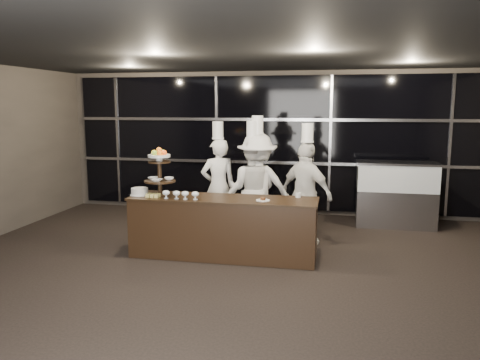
% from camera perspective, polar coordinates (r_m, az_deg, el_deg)
% --- Properties ---
extents(room, '(10.00, 10.00, 10.00)m').
position_cam_1_polar(room, '(5.08, -3.50, 0.06)').
color(room, black).
rests_on(room, ground).
extents(window_wall, '(8.60, 0.10, 2.80)m').
position_cam_1_polar(window_wall, '(9.90, 3.95, 4.50)').
color(window_wall, black).
rests_on(window_wall, ground).
extents(buffet_counter, '(2.84, 0.74, 0.92)m').
position_cam_1_polar(buffet_counter, '(7.14, -2.06, -5.75)').
color(buffet_counter, black).
rests_on(buffet_counter, ground).
extents(display_stand, '(0.48, 0.48, 0.74)m').
position_cam_1_polar(display_stand, '(7.27, -9.79, 1.40)').
color(display_stand, black).
rests_on(display_stand, buffet_counter).
extents(compotes, '(0.56, 0.11, 0.12)m').
position_cam_1_polar(compotes, '(6.98, -7.25, -1.66)').
color(compotes, silver).
rests_on(compotes, buffet_counter).
extents(layer_cake, '(0.30, 0.30, 0.11)m').
position_cam_1_polar(layer_cake, '(7.40, -12.14, -1.40)').
color(layer_cake, white).
rests_on(layer_cake, buffet_counter).
extents(pastry_squares, '(0.20, 0.13, 0.05)m').
position_cam_1_polar(pastry_squares, '(7.20, -10.55, -1.85)').
color(pastry_squares, '#E9DD72').
rests_on(pastry_squares, buffet_counter).
extents(small_plate, '(0.20, 0.20, 0.05)m').
position_cam_1_polar(small_plate, '(6.82, 2.81, -2.42)').
color(small_plate, white).
rests_on(small_plate, buffet_counter).
extents(chef_cup, '(0.08, 0.08, 0.07)m').
position_cam_1_polar(chef_cup, '(7.11, 7.10, -1.85)').
color(chef_cup, white).
rests_on(chef_cup, buffet_counter).
extents(display_case, '(1.47, 0.64, 1.24)m').
position_cam_1_polar(display_case, '(9.36, 18.48, -1.27)').
color(display_case, '#A5A5AA').
rests_on(display_case, ground).
extents(chef_a, '(0.75, 0.67, 2.02)m').
position_cam_1_polar(chef_a, '(8.32, -2.66, -0.66)').
color(chef_a, white).
rests_on(chef_a, ground).
extents(chef_b, '(0.89, 0.72, 2.04)m').
position_cam_1_polar(chef_b, '(7.96, 1.48, -1.11)').
color(chef_b, silver).
rests_on(chef_b, ground).
extents(chef_c, '(1.34, 1.02, 2.13)m').
position_cam_1_polar(chef_c, '(7.98, 2.11, -0.81)').
color(chef_c, silver).
rests_on(chef_c, ground).
extents(chef_d, '(1.06, 0.92, 2.01)m').
position_cam_1_polar(chef_d, '(7.74, 8.06, -1.58)').
color(chef_d, white).
rests_on(chef_d, ground).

